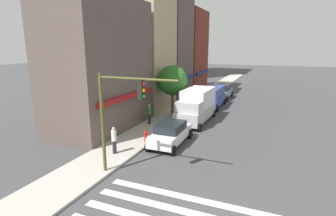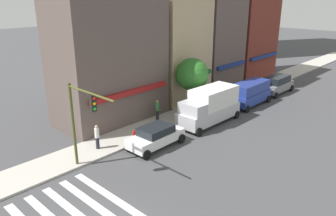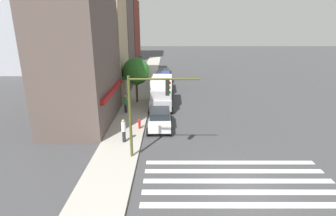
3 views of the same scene
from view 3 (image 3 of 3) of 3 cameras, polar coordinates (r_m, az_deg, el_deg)
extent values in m
plane|color=#424244|center=(15.53, 15.54, -16.13)|extent=(200.00, 200.00, 0.00)
cube|color=#B2ADA3|center=(15.37, -13.71, -16.02)|extent=(120.00, 3.00, 0.15)
cube|color=silver|center=(14.31, 17.25, -19.55)|extent=(0.46, 10.80, 0.01)
cube|color=silver|center=(15.11, 16.07, -17.20)|extent=(0.46, 10.80, 0.01)
cube|color=silver|center=(15.95, 15.05, -15.09)|extent=(0.46, 10.80, 0.01)
cube|color=silver|center=(16.81, 14.14, -13.18)|extent=(0.46, 10.80, 0.01)
cube|color=silver|center=(17.69, 13.33, -11.46)|extent=(0.46, 10.80, 0.01)
cube|color=brown|center=(23.80, -18.61, 9.22)|extent=(9.28, 5.00, 10.71)
cube|color=maroon|center=(23.53, -11.91, 3.81)|extent=(7.89, 0.30, 0.40)
cube|color=tan|center=(31.51, -14.16, 13.59)|extent=(6.02, 5.00, 13.06)
cube|color=#1E592D|center=(31.40, -8.94, 7.39)|extent=(5.11, 0.30, 0.40)
cube|color=brown|center=(37.81, -11.85, 15.45)|extent=(6.17, 5.00, 14.53)
cube|color=navy|center=(37.75, -7.46, 9.15)|extent=(5.24, 0.30, 0.40)
cube|color=maroon|center=(45.20, -9.84, 14.46)|extent=(7.71, 5.00, 12.33)
cube|color=navy|center=(45.11, -6.26, 10.56)|extent=(6.55, 0.30, 0.40)
cylinder|color=#474C1E|center=(16.81, -8.22, -2.37)|extent=(0.18, 0.18, 5.54)
cylinder|color=#474C1E|center=(15.94, -0.90, 6.31)|extent=(0.12, 4.30, 0.12)
cube|color=black|center=(16.05, -0.12, 4.48)|extent=(0.32, 0.24, 0.95)
sphere|color=red|center=(15.98, 0.34, 5.51)|extent=(0.18, 0.18, 0.18)
sphere|color=#EAAD14|center=(16.05, 0.34, 4.46)|extent=(0.18, 0.18, 0.18)
sphere|color=green|center=(16.12, 0.34, 3.42)|extent=(0.18, 0.18, 0.18)
cube|color=white|center=(22.49, -1.78, -2.61)|extent=(4.43, 1.87, 0.70)
cube|color=black|center=(22.28, -1.79, -1.10)|extent=(2.45, 1.69, 0.55)
cylinder|color=black|center=(21.00, -4.38, -5.20)|extent=(0.68, 0.22, 0.68)
cylinder|color=black|center=(20.94, 0.56, -5.21)|extent=(0.68, 0.22, 0.68)
cylinder|color=black|center=(24.33, -3.76, -1.92)|extent=(0.68, 0.22, 0.68)
cylinder|color=black|center=(24.28, 0.48, -1.93)|extent=(0.68, 0.22, 0.68)
cube|color=#B7B7BC|center=(28.43, -1.40, 2.17)|extent=(6.23, 2.29, 1.10)
cube|color=silver|center=(28.70, -1.39, 5.09)|extent=(4.37, 2.26, 1.60)
cube|color=#B7B7BC|center=(26.25, -1.52, 3.11)|extent=(1.77, 2.11, 0.90)
cylinder|color=black|center=(26.06, -3.95, -0.58)|extent=(0.68, 0.22, 0.68)
cylinder|color=black|center=(26.00, 0.89, -0.59)|extent=(0.68, 0.22, 0.68)
cylinder|color=black|center=(31.21, -3.29, 2.51)|extent=(0.68, 0.22, 0.68)
cylinder|color=black|center=(31.16, 0.75, 2.51)|extent=(0.68, 0.22, 0.68)
cube|color=navy|center=(34.99, -1.13, 5.04)|extent=(5.02, 2.05, 1.00)
cube|color=navy|center=(34.79, -1.14, 6.64)|extent=(4.77, 1.88, 1.00)
cylinder|color=black|center=(33.11, -2.93, 3.40)|extent=(0.68, 0.22, 0.68)
cylinder|color=black|center=(33.07, 0.54, 3.40)|extent=(0.68, 0.22, 0.68)
cylinder|color=black|center=(37.18, -2.61, 4.98)|extent=(0.68, 0.22, 0.68)
cylinder|color=black|center=(37.14, 0.49, 4.99)|extent=(0.68, 0.22, 0.68)
cube|color=slate|center=(40.66, -0.97, 6.71)|extent=(4.70, 1.90, 0.85)
cube|color=black|center=(40.51, -0.98, 7.82)|extent=(3.29, 1.75, 0.75)
cylinder|color=black|center=(38.87, -2.42, 5.54)|extent=(0.68, 0.22, 0.68)
cylinder|color=black|center=(38.83, 0.39, 5.55)|extent=(0.68, 0.22, 0.68)
cylinder|color=black|center=(42.67, -2.21, 6.64)|extent=(0.68, 0.22, 0.68)
cylinder|color=black|center=(42.64, 0.36, 6.64)|extent=(0.68, 0.22, 0.68)
cylinder|color=#23232D|center=(19.79, -9.56, -6.14)|extent=(0.26, 0.26, 0.85)
cylinder|color=silver|center=(19.49, -9.68, -4.05)|extent=(0.32, 0.32, 0.70)
sphere|color=tan|center=(19.33, -9.75, -2.78)|extent=(0.22, 0.22, 0.22)
cylinder|color=#23232D|center=(26.29, -9.19, -0.07)|extent=(0.26, 0.26, 0.85)
cylinder|color=#2D7A3D|center=(26.07, -9.27, 1.55)|extent=(0.32, 0.32, 0.70)
sphere|color=tan|center=(25.94, -9.32, 2.52)|extent=(0.22, 0.22, 0.22)
cylinder|color=red|center=(22.12, -6.23, -3.66)|extent=(0.20, 0.20, 0.65)
sphere|color=red|center=(21.98, -6.27, -2.70)|extent=(0.24, 0.24, 0.24)
cylinder|color=brown|center=(29.53, -6.80, 3.62)|extent=(0.24, 0.24, 2.46)
sphere|color=#286623|center=(29.07, -6.97, 7.96)|extent=(2.96, 2.96, 2.96)
camera|label=1|loc=(7.72, 50.80, -1.25)|focal=28.00mm
camera|label=2|loc=(16.05, 70.76, 13.62)|focal=35.00mm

